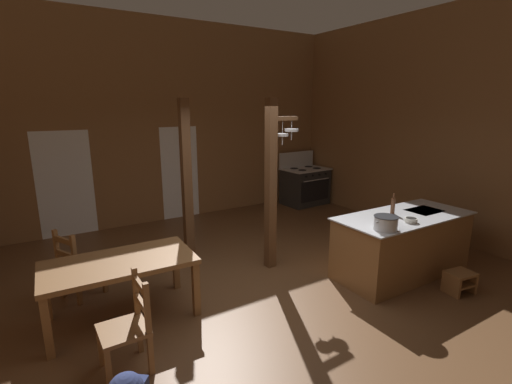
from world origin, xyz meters
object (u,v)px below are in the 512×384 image
Objects in this scene: ladderback_chair_by_post at (129,326)px; mixing_bowl_on_counter at (411,220)px; dining_table at (120,268)px; bottle_tall_on_counter at (393,206)px; ladderback_chair_near_window at (77,265)px; stove_range at (305,186)px; stockpot_on_counter at (386,223)px; kitchen_island at (402,244)px; step_stool at (460,281)px.

mixing_bowl_on_counter is at bearing -4.47° from ladderback_chair_by_post.
dining_table is 5.57× the size of bottle_tall_on_counter.
stove_range is at bearing 20.86° from ladderback_chair_near_window.
stove_range reaches higher than stockpot_on_counter.
kitchen_island is 1.64× the size of stove_range.
ladderback_chair_near_window is 4.52m from bottle_tall_on_counter.
mixing_bowl_on_counter reaches higher than dining_table.
ladderback_chair_by_post is at bearing -143.79° from stove_range.
ladderback_chair_near_window is at bearing 157.08° from kitchen_island.
bottle_tall_on_counter reaches higher than step_stool.
bottle_tall_on_counter is (0.68, 0.43, 0.03)m from stockpot_on_counter.
ladderback_chair_near_window is (-5.58, -2.13, -0.03)m from stove_range.
stockpot_on_counter is at bearing -5.67° from ladderback_chair_by_post.
stove_range is at bearing 76.51° from step_stool.
stockpot_on_counter is (3.09, -1.26, 0.37)m from dining_table.
kitchen_island reaches higher than step_stool.
bottle_tall_on_counter is (4.16, -1.66, 0.60)m from ladderback_chair_near_window.
bottle_tall_on_counter reaches higher than ladderback_chair_by_post.
stockpot_on_counter is at bearing -22.25° from dining_table.
ladderback_chair_by_post is 3.83m from mixing_bowl_on_counter.
dining_table is 3.36m from stockpot_on_counter.
stockpot_on_counter is at bearing 151.01° from step_stool.
ladderback_chair_by_post is 5.55× the size of mixing_bowl_on_counter.
bottle_tall_on_counter reaches higher than stockpot_on_counter.
step_stool is 5.16m from ladderback_chair_near_window.
kitchen_island is 4.63m from ladderback_chair_near_window.
bottle_tall_on_counter is at bearing 125.85° from kitchen_island.
stove_range is at bearing 36.21° from ladderback_chair_by_post.
mixing_bowl_on_counter reaches higher than kitchen_island.
ladderback_chair_near_window is (-4.26, 1.80, -0.01)m from kitchen_island.
stockpot_on_counter is 0.57m from mixing_bowl_on_counter.
stove_range is 7.72× the size of mixing_bowl_on_counter.
ladderback_chair_by_post is 3.29m from stockpot_on_counter.
mixing_bowl_on_counter is (3.65, -1.24, 0.31)m from dining_table.
bottle_tall_on_counter reaches higher than mixing_bowl_on_counter.
kitchen_island is at bearing -54.15° from bottle_tall_on_counter.
ladderback_chair_near_window is (-4.44, 2.63, 0.27)m from step_stool.
stove_range is 5.97m from ladderback_chair_near_window.
bottle_tall_on_counter is at bearing 32.18° from stockpot_on_counter.
stove_range is 1.39× the size of ladderback_chair_near_window.
stove_range is at bearing 69.45° from bottle_tall_on_counter.
mixing_bowl_on_counter is 0.55× the size of bottle_tall_on_counter.
step_stool is at bearing -103.49° from stove_range.
ladderback_chair_near_window is at bearing 152.89° from mixing_bowl_on_counter.
bottle_tall_on_counter is (-0.10, 0.14, 0.59)m from kitchen_island.
ladderback_chair_near_window is at bearing 158.24° from bottle_tall_on_counter.
ladderback_chair_near_window is 1.79m from ladderback_chair_by_post.
stockpot_on_counter reaches higher than step_stool.
kitchen_island is 2.28× the size of ladderback_chair_near_window.
ladderback_chair_by_post is at bearing -178.37° from bottle_tall_on_counter.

